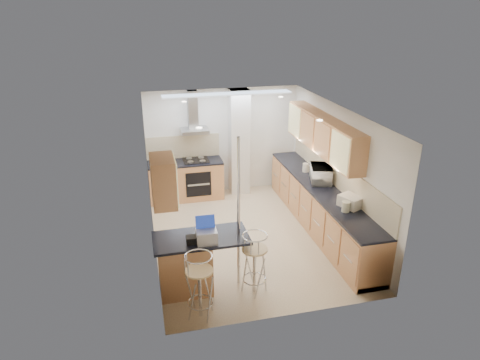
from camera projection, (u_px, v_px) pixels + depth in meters
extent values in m
plane|color=tan|center=(248.00, 236.00, 8.48)|extent=(4.80, 4.80, 0.00)
cube|color=silver|center=(223.00, 141.00, 10.16)|extent=(3.60, 0.04, 2.50)
cube|color=silver|center=(292.00, 241.00, 5.84)|extent=(3.60, 0.04, 2.50)
cube|color=silver|center=(150.00, 187.00, 7.61)|extent=(0.04, 4.80, 2.50)
cube|color=silver|center=(337.00, 170.00, 8.39)|extent=(0.04, 4.80, 2.50)
cube|color=silver|center=(249.00, 112.00, 7.53)|extent=(3.60, 4.80, 0.02)
cube|color=#BD824B|center=(323.00, 134.00, 8.48)|extent=(0.34, 3.00, 0.72)
cube|color=#BD824B|center=(163.00, 181.00, 6.20)|extent=(0.34, 0.62, 0.72)
cube|color=#EFE7C9|center=(336.00, 173.00, 8.42)|extent=(0.03, 4.40, 0.56)
cube|color=#EFE7C9|center=(183.00, 147.00, 9.97)|extent=(1.70, 0.03, 0.56)
cube|color=silver|center=(239.00, 143.00, 10.06)|extent=(0.45, 0.40, 2.50)
cube|color=#A5A7AA|center=(194.00, 131.00, 9.65)|extent=(0.62, 0.48, 0.08)
cube|color=#A5A7AA|center=(193.00, 110.00, 9.60)|extent=(0.22, 0.20, 0.88)
cylinder|color=silver|center=(239.00, 215.00, 6.58)|extent=(0.05, 0.05, 2.50)
cube|color=black|center=(199.00, 184.00, 9.76)|extent=(0.58, 0.02, 0.58)
cube|color=black|center=(196.00, 160.00, 9.86)|extent=(0.58, 0.50, 0.02)
cube|color=tan|center=(227.00, 94.00, 9.15)|extent=(2.80, 0.35, 0.02)
cube|color=#BD824B|center=(320.00, 208.00, 8.63)|extent=(0.60, 4.40, 0.88)
cube|color=black|center=(321.00, 188.00, 8.46)|extent=(0.63, 4.40, 0.04)
cube|color=#BD824B|center=(186.00, 181.00, 9.99)|extent=(1.70, 0.60, 0.88)
cube|color=black|center=(185.00, 162.00, 9.82)|extent=(1.70, 0.63, 0.04)
cube|color=#BD824B|center=(202.00, 264.00, 6.76)|extent=(1.35, 0.62, 0.90)
cube|color=black|center=(201.00, 238.00, 6.58)|extent=(1.47, 0.72, 0.04)
imported|color=white|center=(321.00, 174.00, 8.62)|extent=(0.57, 0.70, 0.33)
cube|color=#94969C|center=(207.00, 237.00, 6.37)|extent=(0.31, 0.24, 0.21)
cube|color=black|center=(193.00, 240.00, 6.39)|extent=(0.21, 0.15, 0.11)
cylinder|color=beige|center=(305.00, 168.00, 9.18)|extent=(0.12, 0.12, 0.19)
cylinder|color=beige|center=(307.00, 168.00, 9.20)|extent=(0.12, 0.12, 0.14)
cylinder|color=#C0BD99|center=(346.00, 207.00, 7.40)|extent=(0.17, 0.17, 0.18)
cylinder|color=white|center=(349.00, 203.00, 7.60)|extent=(0.13, 0.13, 0.13)
cube|color=beige|center=(351.00, 201.00, 7.58)|extent=(0.44, 0.48, 0.20)
cylinder|color=#A5A7AA|center=(160.00, 162.00, 9.51)|extent=(0.16, 0.16, 0.20)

